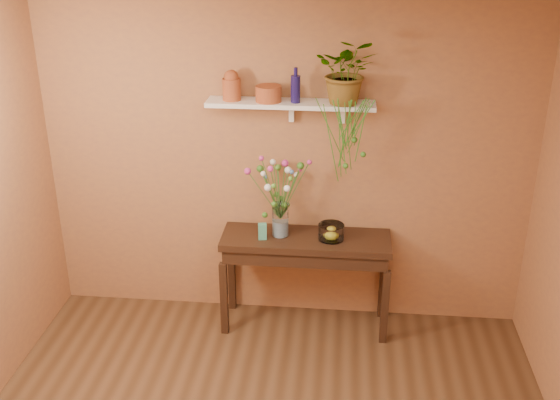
{
  "coord_description": "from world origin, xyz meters",
  "views": [
    {
      "loc": [
        0.46,
        -3.06,
        3.28
      ],
      "look_at": [
        0.0,
        1.55,
        1.25
      ],
      "focal_mm": 42.51,
      "sensor_mm": 36.0,
      "label": 1
    }
  ],
  "objects": [
    {
      "name": "plant_fronds",
      "position": [
        0.51,
        1.7,
        1.71
      ],
      "size": [
        0.44,
        0.27,
        0.69
      ],
      "color": "#366B20",
      "rests_on": "wall_shelf"
    },
    {
      "name": "carton",
      "position": [
        -0.16,
        1.69,
        0.91
      ],
      "size": [
        0.07,
        0.06,
        0.13
      ],
      "primitive_type": "cube",
      "rotation": [
        0.0,
        0.0,
        0.17
      ],
      "color": "teal",
      "rests_on": "sideboard"
    },
    {
      "name": "sideboard",
      "position": [
        0.19,
        1.76,
        0.72
      ],
      "size": [
        1.38,
        0.44,
        0.84
      ],
      "color": "#331D11",
      "rests_on": "ground"
    },
    {
      "name": "terracotta_jug",
      "position": [
        -0.41,
        1.87,
        2.05
      ],
      "size": [
        0.18,
        0.18,
        0.24
      ],
      "color": "#984A1E",
      "rests_on": "wall_shelf"
    },
    {
      "name": "room",
      "position": [
        0.0,
        0.0,
        1.35
      ],
      "size": [
        4.04,
        4.04,
        2.7
      ],
      "color": "#543620",
      "rests_on": "ground"
    },
    {
      "name": "blue_bottle",
      "position": [
        0.09,
        1.85,
        2.05
      ],
      "size": [
        0.09,
        0.09,
        0.27
      ],
      "color": "#171047",
      "rests_on": "wall_shelf"
    },
    {
      "name": "lemon",
      "position": [
        0.4,
        1.74,
        0.88
      ],
      "size": [
        0.08,
        0.08,
        0.08
      ],
      "primitive_type": "sphere",
      "color": "#FFF62D",
      "rests_on": "glass_bowl"
    },
    {
      "name": "glass_vase",
      "position": [
        -0.02,
        1.77,
        0.96
      ],
      "size": [
        0.13,
        0.13,
        0.28
      ],
      "color": "white",
      "rests_on": "sideboard"
    },
    {
      "name": "glass_bowl",
      "position": [
        0.4,
        1.74,
        0.9
      ],
      "size": [
        0.21,
        0.21,
        0.13
      ],
      "color": "white",
      "rests_on": "sideboard"
    },
    {
      "name": "terracotta_pot",
      "position": [
        -0.12,
        1.86,
        2.0
      ],
      "size": [
        0.2,
        0.2,
        0.12
      ],
      "primitive_type": "cylinder",
      "rotation": [
        0.0,
        0.0,
        0.03
      ],
      "color": "#984A1E",
      "rests_on": "wall_shelf"
    },
    {
      "name": "spider_plant",
      "position": [
        0.47,
        1.85,
        2.19
      ],
      "size": [
        0.48,
        0.42,
        0.5
      ],
      "primitive_type": "imported",
      "rotation": [
        0.0,
        0.0,
        -0.08
      ],
      "color": "#366B20",
      "rests_on": "wall_shelf"
    },
    {
      "name": "bouquet",
      "position": [
        -0.04,
        1.76,
        1.32
      ],
      "size": [
        0.53,
        0.46,
        0.53
      ],
      "color": "#386B28",
      "rests_on": "glass_vase"
    },
    {
      "name": "wall_shelf",
      "position": [
        0.06,
        1.87,
        1.92
      ],
      "size": [
        1.3,
        0.24,
        0.19
      ],
      "color": "white",
      "rests_on": "room"
    }
  ]
}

